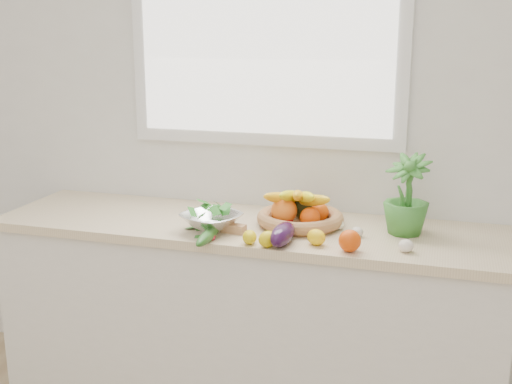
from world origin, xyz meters
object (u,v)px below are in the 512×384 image
(cucumber, at_px, (208,235))
(potted_herb, at_px, (407,195))
(eggplant, at_px, (283,234))
(colander_with_spinach, at_px, (211,217))
(fruit_basket, at_px, (299,213))
(apple, at_px, (285,217))

(cucumber, relative_size, potted_herb, 0.76)
(potted_herb, bearing_deg, eggplant, -147.93)
(cucumber, relative_size, colander_with_spinach, 0.82)
(eggplant, distance_m, colander_with_spinach, 0.34)
(eggplant, height_order, cucumber, eggplant)
(fruit_basket, height_order, colander_with_spinach, fruit_basket)
(apple, xyz_separation_m, eggplant, (0.05, -0.24, 0.00))
(potted_herb, relative_size, colander_with_spinach, 1.08)
(cucumber, height_order, potted_herb, potted_herb)
(cucumber, xyz_separation_m, potted_herb, (0.75, 0.33, 0.14))
(apple, bearing_deg, potted_herb, 5.54)
(eggplant, xyz_separation_m, colander_with_spinach, (-0.33, 0.08, 0.02))
(eggplant, height_order, potted_herb, potted_herb)
(eggplant, relative_size, potted_herb, 0.63)
(potted_herb, xyz_separation_m, fruit_basket, (-0.45, -0.01, -0.11))
(apple, relative_size, eggplant, 0.38)
(potted_herb, height_order, fruit_basket, potted_herb)
(colander_with_spinach, bearing_deg, apple, 28.54)
(cucumber, distance_m, colander_with_spinach, 0.14)
(cucumber, bearing_deg, potted_herb, 23.74)
(apple, height_order, cucumber, apple)
(potted_herb, distance_m, fruit_basket, 0.46)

